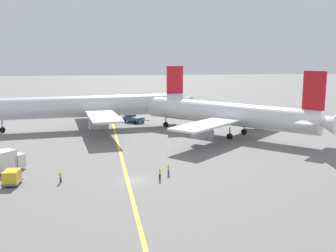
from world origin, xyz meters
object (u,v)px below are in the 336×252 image
Objects in this scene: airliner_at_gate_left at (89,107)px; ground_crew_ramp_agent_by_cones at (60,177)px; ground_crew_marshaller_foreground at (168,169)px; ground_crew_wing_walker_right at (160,174)px; pushback_tug at (133,118)px; gse_container_dolly_flat at (12,177)px; airliner_being_pushed at (227,114)px; gse_catering_truck_tall at (5,161)px.

ground_crew_ramp_agent_by_cones is at bearing -91.64° from airliner_at_gate_left.
ground_crew_marshaller_foreground is 2.86m from ground_crew_wing_walker_right.
ground_crew_wing_walker_right is (1.89, -51.72, -0.27)m from pushback_tug.
pushback_tug reaches higher than gse_container_dolly_flat.
airliner_being_pushed is at bearing 42.68° from ground_crew_ramp_agent_by_cones.
airliner_being_pushed is 36.41m from ground_crew_wing_walker_right.
airliner_being_pushed is 29.43m from pushback_tug.
airliner_being_pushed is 45.26m from ground_crew_ramp_agent_by_cones.
airliner_being_pushed is 22.68× the size of ground_crew_ramp_agent_by_cones.
ground_crew_marshaller_foreground is (-17.08, -28.62, -4.01)m from airliner_being_pushed.
ground_crew_marshaller_foreground is 0.99× the size of ground_crew_wing_walker_right.
gse_container_dolly_flat is at bearing -142.26° from airliner_being_pushed.
ground_crew_ramp_agent_by_cones is (-1.26, -43.86, -4.55)m from airliner_at_gate_left.
airliner_at_gate_left reaches higher than ground_crew_wing_walker_right.
pushback_tug is at bearing 33.26° from airliner_at_gate_left.
ground_crew_ramp_agent_by_cones is at bearing -35.13° from gse_catering_truck_tall.
pushback_tug is 2.29× the size of gse_container_dolly_flat.
ground_crew_wing_walker_right reaches higher than ground_crew_ramp_agent_by_cones.
airliner_at_gate_left is 46.45m from ground_crew_wing_walker_right.
pushback_tug is 55.06m from gse_container_dolly_flat.
pushback_tug is 52.81m from ground_crew_ramp_agent_by_cones.
gse_catering_truck_tall is at bearing 110.93° from gse_container_dolly_flat.
gse_container_dolly_flat reaches higher than ground_crew_ramp_agent_by_cones.
ground_crew_marshaller_foreground is (14.81, -41.92, -4.55)m from airliner_at_gate_left.
airliner_at_gate_left is 34.56m from airliner_being_pushed.
ground_crew_ramp_agent_by_cones is 14.48m from ground_crew_wing_walker_right.
airliner_at_gate_left is at bearing 157.37° from airliner_being_pushed.
pushback_tug is (-20.57, 20.73, -3.73)m from airliner_being_pushed.
airliner_being_pushed is at bearing 29.48° from gse_catering_truck_tall.
gse_catering_truck_tall is (-42.46, -24.01, -3.14)m from airliner_being_pushed.
gse_catering_truck_tall is at bearing -105.82° from airliner_at_gate_left.
gse_catering_truck_tall is 11.42m from ground_crew_ramp_agent_by_cones.
ground_crew_marshaller_foreground is at bearing -70.54° from airliner_at_gate_left.
gse_catering_truck_tall reaches higher than ground_crew_ramp_agent_by_cones.
gse_catering_truck_tall is 24.81m from ground_crew_wing_walker_right.
ground_crew_ramp_agent_by_cones is at bearing -103.78° from pushback_tug.
airliner_being_pushed reaches higher than ground_crew_marshaller_foreground.
gse_catering_truck_tall reaches higher than ground_crew_wing_walker_right.
airliner_being_pushed is 11.79× the size of gse_container_dolly_flat.
pushback_tug is 4.36× the size of ground_crew_wing_walker_right.
gse_container_dolly_flat is at bearing -100.22° from airliner_at_gate_left.
ground_crew_marshaller_foreground is (16.06, 1.94, -0.00)m from ground_crew_ramp_agent_by_cones.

